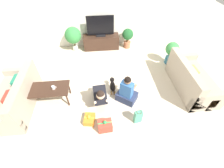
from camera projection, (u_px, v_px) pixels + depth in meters
name	position (u px, v px, depth m)	size (l,w,h in m)	color
ground_plane	(108.00, 90.00, 4.46)	(16.00, 16.00, 0.00)	beige
wall_back	(101.00, 12.00, 5.36)	(8.40, 0.06, 2.60)	white
sofa_left	(16.00, 98.00, 3.86)	(0.88, 1.77, 0.86)	tan
sofa_right	(191.00, 80.00, 4.33)	(0.88, 1.77, 0.86)	tan
coffee_table	(48.00, 90.00, 3.89)	(1.06, 0.56, 0.48)	#382319
tv_console	(101.00, 42.00, 5.89)	(1.36, 0.45, 0.53)	#382319
tv	(100.00, 27.00, 5.45)	(0.98, 0.20, 0.75)	black
potted_plant_back_right	(128.00, 36.00, 5.78)	(0.42, 0.42, 0.77)	#A36042
potted_plant_corner_right	(172.00, 51.00, 5.04)	(0.45, 0.45, 0.80)	#336B84
potted_plant_back_left	(73.00, 36.00, 5.53)	(0.60, 0.60, 0.93)	beige
person_kneeling	(100.00, 95.00, 3.88)	(0.38, 0.81, 0.78)	#23232D
person_sitting	(127.00, 92.00, 3.99)	(0.66, 0.63, 0.89)	#283351
dog	(112.00, 85.00, 4.32)	(0.16, 0.58, 0.32)	black
gift_box_a	(89.00, 119.00, 3.68)	(0.30, 0.35, 0.22)	orange
gift_box_b	(105.00, 126.00, 3.50)	(0.34, 0.27, 0.32)	red
gift_bag_a	(138.00, 117.00, 3.60)	(0.20, 0.14, 0.41)	#4CA384
mug	(53.00, 87.00, 3.82)	(0.12, 0.08, 0.09)	silver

